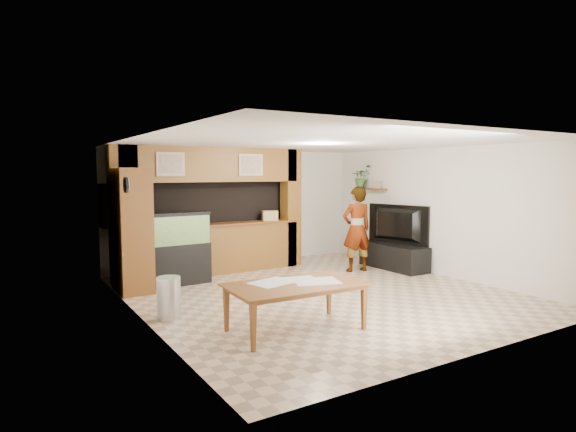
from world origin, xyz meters
TOP-DOWN VIEW (x-y plane):
  - floor at (0.00, 0.00)m, footprint 6.50×6.50m
  - ceiling at (0.00, 0.00)m, footprint 6.50×6.50m
  - wall_back at (0.00, 3.25)m, footprint 6.00×0.00m
  - wall_left at (-3.00, 0.00)m, footprint 0.00×6.50m
  - wall_right at (3.00, 0.00)m, footprint 0.00×6.50m
  - partition at (-0.95, 2.64)m, footprint 4.20×0.99m
  - wall_clock at (-2.97, 1.00)m, footprint 0.05×0.25m
  - wall_shelf at (2.85, 1.95)m, footprint 0.25×0.90m
  - pantry_cabinet at (-2.70, 1.85)m, footprint 0.54×0.89m
  - trash_can at (-2.67, -0.09)m, footprint 0.34×0.34m
  - aquarium at (-1.88, 1.95)m, footprint 1.23×0.46m
  - tv_stand at (2.65, 0.93)m, footprint 0.59×1.61m
  - television at (2.65, 0.93)m, footprint 0.53×1.49m
  - photo_frame at (2.85, 1.69)m, footprint 0.03×0.14m
  - potted_plant at (2.82, 2.24)m, footprint 0.60×0.56m
  - person at (1.76, 1.12)m, footprint 0.72×0.54m
  - microphone at (1.81, 0.96)m, footprint 0.04×0.11m
  - dining_table at (-1.39, -1.49)m, footprint 1.85×1.08m
  - newspaper_a at (-1.63, -1.25)m, footprint 0.66×0.55m
  - newspaper_b at (-1.10, -1.50)m, footprint 0.71×0.60m
  - newspaper_c at (-1.24, -1.29)m, footprint 0.56×0.46m
  - counter_box at (0.41, 2.45)m, footprint 0.38×0.31m

SIDE VIEW (x-z plane):
  - floor at x=0.00m, z-range 0.00..0.00m
  - tv_stand at x=2.65m, z-range 0.00..0.54m
  - trash_can at x=-2.67m, z-range 0.00..0.61m
  - dining_table at x=-1.39m, z-range 0.00..0.64m
  - newspaper_c at x=-1.24m, z-range 0.64..0.64m
  - newspaper_a at x=-1.63m, z-range 0.64..0.64m
  - newspaper_b at x=-1.10m, z-range 0.64..0.64m
  - aquarium at x=-1.88m, z-range -0.02..1.34m
  - person at x=1.76m, z-range 0.00..1.80m
  - television at x=2.65m, z-range 0.54..1.39m
  - pantry_cabinet at x=-2.70m, z-range 0.00..2.17m
  - counter_box at x=0.41m, z-range 1.04..1.26m
  - wall_back at x=0.00m, z-range -1.70..4.30m
  - wall_left at x=-3.00m, z-range -1.95..4.55m
  - wall_right at x=3.00m, z-range -1.95..4.55m
  - partition at x=-0.95m, z-range 0.01..2.61m
  - wall_shelf at x=2.85m, z-range 1.68..1.72m
  - photo_frame at x=2.85m, z-range 1.72..1.90m
  - microphone at x=1.81m, z-range 1.76..1.93m
  - wall_clock at x=-2.97m, z-range 1.77..2.02m
  - potted_plant at x=2.82m, z-range 1.72..2.26m
  - ceiling at x=0.00m, z-range 2.60..2.60m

